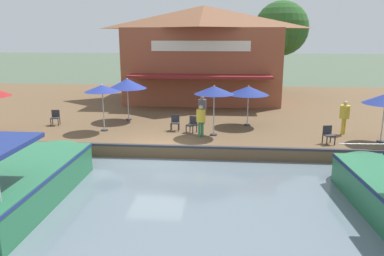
% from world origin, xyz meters
% --- Properties ---
extents(ground_plane, '(220.00, 220.00, 0.00)m').
position_xyz_m(ground_plane, '(0.00, 0.00, 0.00)').
color(ground_plane, '#4C5B47').
extents(quay_deck, '(22.00, 56.00, 0.60)m').
position_xyz_m(quay_deck, '(-11.00, 0.00, 0.30)').
color(quay_deck, brown).
rests_on(quay_deck, ground).
extents(quay_edge_fender, '(0.20, 50.40, 0.10)m').
position_xyz_m(quay_edge_fender, '(-0.10, 0.00, 0.65)').
color(quay_edge_fender, '#2D2D33').
rests_on(quay_edge_fender, quay_deck).
extents(waterfront_restaurant, '(9.96, 11.86, 7.21)m').
position_xyz_m(waterfront_restaurant, '(-13.93, 1.37, 4.26)').
color(waterfront_restaurant, brown).
rests_on(waterfront_restaurant, quay_deck).
extents(patio_umbrella_by_entrance, '(1.98, 1.98, 2.56)m').
position_xyz_m(patio_umbrella_by_entrance, '(-2.40, 2.53, 2.91)').
color(patio_umbrella_by_entrance, '#B7B7B7').
rests_on(patio_umbrella_by_entrance, quay_deck).
extents(patio_umbrella_mid_patio_left, '(2.28, 2.28, 2.52)m').
position_xyz_m(patio_umbrella_mid_patio_left, '(-5.52, -2.66, 2.80)').
color(patio_umbrella_mid_patio_left, '#B7B7B7').
rests_on(patio_umbrella_mid_patio_left, quay_deck).
extents(patio_umbrella_near_quay_edge, '(1.84, 1.84, 2.49)m').
position_xyz_m(patio_umbrella_near_quay_edge, '(-2.86, -3.31, 2.86)').
color(patio_umbrella_near_quay_edge, '#B7B7B7').
rests_on(patio_umbrella_near_quay_edge, quay_deck).
extents(patio_umbrella_back_row, '(2.27, 2.27, 2.26)m').
position_xyz_m(patio_umbrella_back_row, '(-4.73, 4.37, 2.59)').
color(patio_umbrella_back_row, '#B7B7B7').
rests_on(patio_umbrella_back_row, quay_deck).
extents(cafe_chair_beside_entrance, '(0.44, 0.44, 0.85)m').
position_xyz_m(cafe_chair_beside_entrance, '(-3.22, 0.46, 1.08)').
color(cafe_chair_beside_entrance, '#2D2D33').
rests_on(cafe_chair_beside_entrance, quay_deck).
extents(cafe_chair_under_first_umbrella, '(0.53, 0.53, 0.85)m').
position_xyz_m(cafe_chair_under_first_umbrella, '(-1.30, 7.92, 1.08)').
color(cafe_chair_under_first_umbrella, '#2D2D33').
rests_on(cafe_chair_under_first_umbrella, quay_deck).
extents(cafe_chair_mid_patio, '(0.59, 0.59, 0.85)m').
position_xyz_m(cafe_chair_mid_patio, '(-2.88, 1.40, 1.08)').
color(cafe_chair_mid_patio, '#2D2D33').
rests_on(cafe_chair_mid_patio, quay_deck).
extents(cafe_chair_far_corner_seat, '(0.52, 0.52, 0.85)m').
position_xyz_m(cafe_chair_far_corner_seat, '(-3.90, -6.47, 1.08)').
color(cafe_chair_far_corner_seat, '#2D2D33').
rests_on(cafe_chair_far_corner_seat, quay_deck).
extents(person_at_quay_edge, '(0.46, 0.46, 1.62)m').
position_xyz_m(person_at_quay_edge, '(-2.02, 1.91, 1.61)').
color(person_at_quay_edge, '#337547').
rests_on(person_at_quay_edge, quay_deck).
extents(person_near_entrance, '(0.49, 0.49, 1.73)m').
position_xyz_m(person_near_entrance, '(-3.20, 9.17, 1.69)').
color(person_near_entrance, gold).
rests_on(person_near_entrance, quay_deck).
extents(person_mid_patio, '(0.46, 0.46, 1.63)m').
position_xyz_m(person_mid_patio, '(-4.91, 1.81, 1.61)').
color(person_mid_patio, '#4C4C56').
rests_on(person_mid_patio, quay_deck).
extents(motorboat_second_along, '(7.72, 2.93, 2.49)m').
position_xyz_m(motorboat_second_along, '(4.28, -3.81, 0.75)').
color(motorboat_second_along, '#287047').
rests_on(motorboat_second_along, river_water).
extents(tree_upstream_bank, '(5.09, 4.85, 8.01)m').
position_xyz_m(tree_upstream_bank, '(-19.09, 7.88, 6.05)').
color(tree_upstream_bank, brown).
rests_on(tree_upstream_bank, quay_deck).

